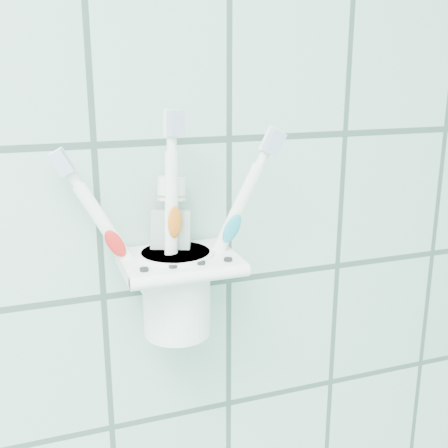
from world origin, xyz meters
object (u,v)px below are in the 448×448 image
Objects in this scene: toothbrush_orange at (182,221)px; toothpaste_tube at (167,243)px; toothbrush_blue at (168,226)px; toothbrush_pink at (170,229)px; cup at (176,289)px; holder_bracket at (178,263)px.

toothbrush_orange reaches higher than toothpaste_tube.
toothbrush_blue is 1.40× the size of toothpaste_tube.
toothbrush_blue is at bearing -116.43° from toothbrush_pink.
toothbrush_orange is (0.01, 0.01, 0.01)m from toothbrush_pink.
cup is at bearing 61.84° from toothbrush_pink.
toothbrush_pink is at bearing -64.82° from toothpaste_tube.
toothbrush_pink reaches higher than toothpaste_tube.
toothbrush_blue is (-0.01, -0.01, 0.07)m from cup.
toothbrush_orange is at bearing -0.97° from cup.
cup is 0.40× the size of toothbrush_blue.
toothbrush_pink is 0.94× the size of toothbrush_orange.
holder_bracket is at bearing 40.08° from toothbrush_pink.
toothbrush_blue is (-0.00, -0.00, 0.00)m from toothbrush_pink.
toothbrush_blue reaches higher than toothpaste_tube.
toothbrush_pink is 0.02m from toothpaste_tube.
holder_bracket is 0.03m from cup.
toothbrush_blue is at bearing -150.25° from toothbrush_orange.
toothbrush_blue is 0.02m from toothbrush_orange.
holder_bracket is 0.56× the size of toothbrush_pink.
toothpaste_tube is (-0.01, 0.01, 0.02)m from holder_bracket.
cup is at bearing 117.51° from holder_bracket.
toothbrush_pink is at bearing 31.89° from toothbrush_blue.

